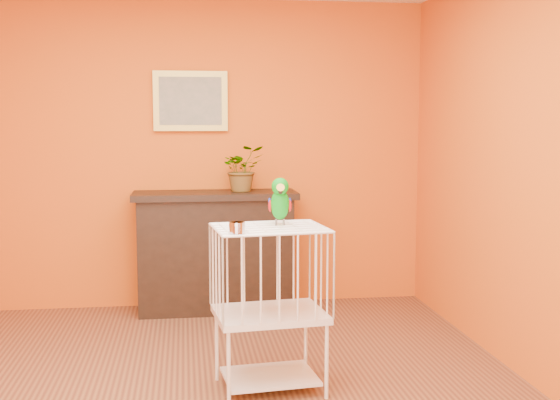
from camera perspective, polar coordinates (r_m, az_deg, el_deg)
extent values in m
plane|color=#D45814|center=(6.02, -7.23, 3.69)|extent=(4.00, 0.00, 4.00)
plane|color=#D45814|center=(1.54, -5.49, -4.29)|extent=(4.00, 0.00, 4.00)
plane|color=#D45814|center=(4.30, 20.88, 2.22)|extent=(0.00, 4.50, 4.50)
cube|color=black|center=(5.89, -5.25, -4.44)|extent=(1.26, 0.42, 0.95)
cube|color=black|center=(5.82, -5.30, 0.40)|extent=(1.35, 0.48, 0.05)
cube|color=black|center=(5.71, -5.17, -4.80)|extent=(0.88, 0.02, 0.47)
cube|color=#5B2A1A|center=(5.86, -7.80, -5.59)|extent=(0.05, 0.19, 0.29)
cube|color=#3E5329|center=(5.86, -6.98, -5.58)|extent=(0.05, 0.19, 0.29)
cube|color=#5B2A1A|center=(5.86, -6.04, -5.57)|extent=(0.05, 0.19, 0.29)
cube|color=#3E5329|center=(5.86, -5.01, -5.55)|extent=(0.05, 0.19, 0.29)
cube|color=#5B2A1A|center=(5.87, -3.98, -5.53)|extent=(0.05, 0.19, 0.29)
imported|color=#26722D|center=(5.79, -3.04, 2.13)|extent=(0.42, 0.45, 0.30)
cube|color=gold|center=(5.98, -7.28, 7.98)|extent=(0.62, 0.03, 0.50)
cube|color=gray|center=(5.97, -7.28, 7.99)|extent=(0.52, 0.01, 0.40)
cube|color=white|center=(4.29, -0.84, -14.13)|extent=(0.58, 0.47, 0.02)
cube|color=white|center=(4.17, -0.84, -9.27)|extent=(0.68, 0.55, 0.04)
cube|color=white|center=(4.06, -0.86, -2.29)|extent=(0.68, 0.55, 0.01)
cylinder|color=white|center=(3.99, -4.19, -13.62)|extent=(0.02, 0.02, 0.44)
cylinder|color=white|center=(4.12, 3.81, -12.97)|extent=(0.02, 0.02, 0.44)
cylinder|color=white|center=(4.40, -5.17, -11.70)|extent=(0.02, 0.02, 0.44)
cylinder|color=white|center=(4.51, 2.10, -11.20)|extent=(0.02, 0.02, 0.44)
cylinder|color=silver|center=(3.82, -3.51, -2.25)|extent=(0.09, 0.09, 0.06)
cylinder|color=#59544C|center=(4.12, -0.32, -1.84)|extent=(0.01, 0.01, 0.04)
cylinder|color=#59544C|center=(4.13, 0.31, -1.84)|extent=(0.01, 0.01, 0.04)
ellipsoid|color=#078A08|center=(4.11, 0.00, -0.36)|extent=(0.13, 0.17, 0.21)
ellipsoid|color=#078A08|center=(4.07, 0.01, 1.12)|extent=(0.11, 0.12, 0.10)
cone|color=orange|center=(4.02, 0.03, 0.90)|extent=(0.05, 0.07, 0.07)
cone|color=black|center=(4.03, 0.03, 0.65)|extent=(0.03, 0.03, 0.03)
sphere|color=black|center=(4.05, -0.47, 1.24)|extent=(0.01, 0.01, 0.01)
sphere|color=black|center=(4.05, 0.51, 1.25)|extent=(0.01, 0.01, 0.01)
ellipsoid|color=#A50C0C|center=(4.12, -0.79, -0.47)|extent=(0.03, 0.06, 0.07)
ellipsoid|color=navy|center=(4.12, 0.78, -0.47)|extent=(0.03, 0.06, 0.07)
cone|color=#078A08|center=(4.19, -0.03, -1.18)|extent=(0.08, 0.15, 0.11)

